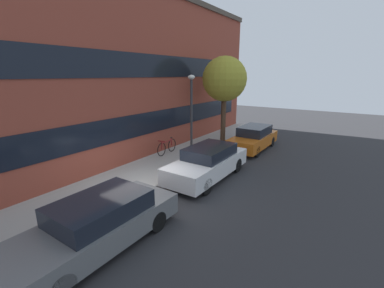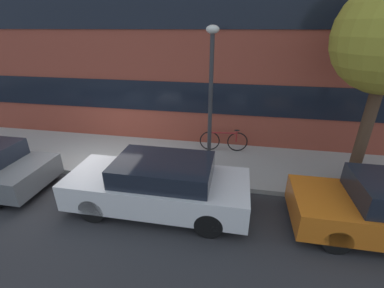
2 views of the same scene
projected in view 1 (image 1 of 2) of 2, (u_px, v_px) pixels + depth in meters
ground_plane at (149, 193)px, 9.53m from camera, size 56.00×56.00×0.00m
sidewalk_strip at (122, 183)px, 10.29m from camera, size 28.00×2.88×0.14m
rowhouse_facade at (83, 75)px, 10.20m from camera, size 28.00×1.02×8.51m
parked_car_grey at (97, 224)px, 6.43m from camera, size 4.50×1.74×1.29m
parked_car_white at (208, 162)px, 10.80m from camera, size 4.40×1.67×1.37m
parked_car_orange at (253, 138)px, 15.01m from camera, size 4.15×1.61×1.36m
fire_hydrant at (61, 213)px, 7.22m from camera, size 0.55×0.31×0.72m
bicycle at (167, 146)px, 13.72m from camera, size 1.69×0.44×0.82m
street_tree at (225, 80)px, 15.07m from camera, size 2.62×2.62×5.18m
lamp_post at (191, 109)px, 11.94m from camera, size 0.32×0.32×4.11m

